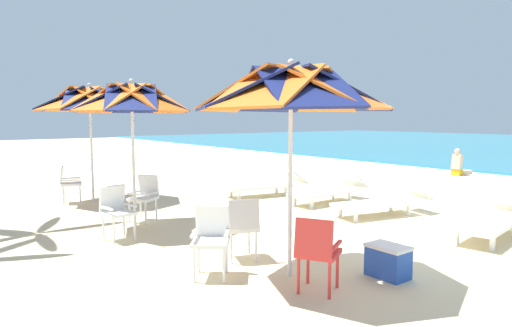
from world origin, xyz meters
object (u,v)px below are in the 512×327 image
at_px(plastic_chair_1, 211,236).
at_px(plastic_chair_2, 241,225).
at_px(beach_umbrella_0, 291,91).
at_px(plastic_chair_4, 116,209).
at_px(cooler_box, 388,261).
at_px(plastic_chair_0, 317,250).
at_px(beach_umbrella_1, 132,100).
at_px(sun_lounger_1, 383,201).
at_px(sun_lounger_0, 492,220).
at_px(beachgoer_seated, 459,166).
at_px(plastic_chair_3, 145,195).
at_px(plastic_chair_5, 68,182).
at_px(sun_lounger_2, 329,190).
at_px(sun_lounger_3, 266,185).
at_px(beach_umbrella_2, 90,100).

relative_size(plastic_chair_1, plastic_chair_2, 1.00).
relative_size(beach_umbrella_0, plastic_chair_4, 3.05).
bearing_deg(cooler_box, plastic_chair_0, -98.81).
height_order(plastic_chair_0, beach_umbrella_1, beach_umbrella_1).
xyz_separation_m(plastic_chair_1, beach_umbrella_1, (-2.92, 0.19, 1.76)).
relative_size(plastic_chair_1, sun_lounger_1, 0.39).
bearing_deg(beach_umbrella_1, cooler_box, 19.53).
relative_size(plastic_chair_1, cooler_box, 1.73).
relative_size(sun_lounger_1, cooler_box, 4.46).
relative_size(sun_lounger_0, beachgoer_seated, 2.40).
height_order(plastic_chair_2, plastic_chair_3, same).
distance_m(plastic_chair_1, beach_umbrella_1, 3.41).
bearing_deg(sun_lounger_1, beach_umbrella_1, -114.80).
bearing_deg(plastic_chair_5, plastic_chair_4, -3.32).
distance_m(beach_umbrella_1, sun_lounger_2, 4.93).
xyz_separation_m(plastic_chair_0, sun_lounger_3, (-5.29, 3.45, -0.22)).
xyz_separation_m(plastic_chair_1, plastic_chair_4, (-2.33, -0.35, 0.00)).
relative_size(plastic_chair_1, beach_umbrella_2, 0.32).
bearing_deg(plastic_chair_1, plastic_chair_3, 170.65).
xyz_separation_m(plastic_chair_1, beach_umbrella_2, (-5.97, 0.39, 1.85)).
relative_size(sun_lounger_0, sun_lounger_2, 1.02).
xyz_separation_m(sun_lounger_2, beachgoer_seated, (-0.84, 7.20, 0.01)).
relative_size(plastic_chair_1, sun_lounger_3, 0.39).
bearing_deg(plastic_chair_3, sun_lounger_1, 59.16).
bearing_deg(plastic_chair_3, sun_lounger_2, 79.41).
relative_size(beach_umbrella_2, plastic_chair_5, 3.17).
xyz_separation_m(plastic_chair_0, beach_umbrella_1, (-4.10, -0.46, 1.76)).
height_order(beach_umbrella_2, sun_lounger_2, beach_umbrella_2).
bearing_deg(plastic_chair_4, sun_lounger_3, 111.79).
bearing_deg(plastic_chair_0, sun_lounger_0, 89.79).
relative_size(plastic_chair_0, beachgoer_seated, 0.94).
height_order(plastic_chair_1, cooler_box, plastic_chair_1).
relative_size(plastic_chair_3, sun_lounger_1, 0.39).
height_order(plastic_chair_4, sun_lounger_2, plastic_chair_4).
xyz_separation_m(beach_umbrella_0, plastic_chair_1, (-0.61, -0.75, -1.77)).
relative_size(plastic_chair_5, sun_lounger_2, 0.40).
xyz_separation_m(beach_umbrella_2, cooler_box, (7.32, 1.31, -2.15)).
bearing_deg(plastic_chair_3, beach_umbrella_0, 3.07).
xyz_separation_m(plastic_chair_3, sun_lounger_0, (4.50, 4.09, -0.22)).
height_order(plastic_chair_2, plastic_chair_5, same).
bearing_deg(plastic_chair_0, plastic_chair_5, -173.85).
bearing_deg(sun_lounger_0, cooler_box, -87.08).
relative_size(plastic_chair_4, beach_umbrella_2, 0.32).
xyz_separation_m(plastic_chair_2, cooler_box, (1.62, 1.06, -0.30)).
bearing_deg(sun_lounger_1, cooler_box, -51.63).
bearing_deg(plastic_chair_1, cooler_box, 51.66).
distance_m(beach_umbrella_2, cooler_box, 7.74).
height_order(plastic_chair_0, beach_umbrella_2, beach_umbrella_2).
bearing_deg(beach_umbrella_2, sun_lounger_1, 39.38).
height_order(plastic_chair_4, plastic_chair_5, same).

